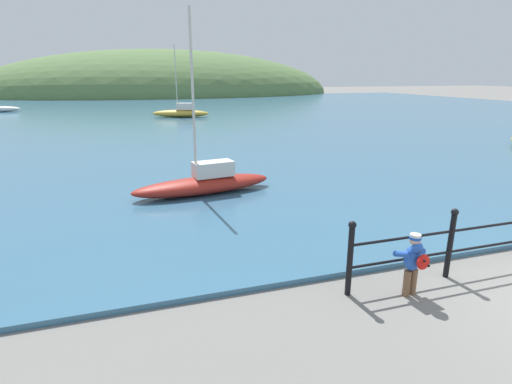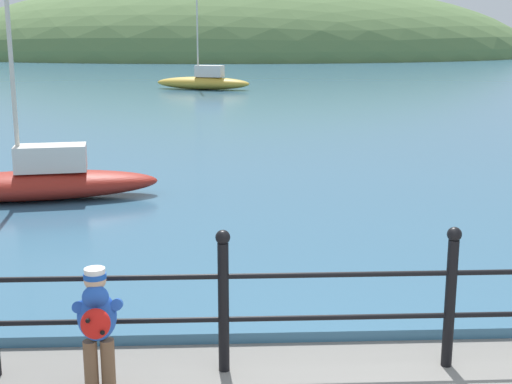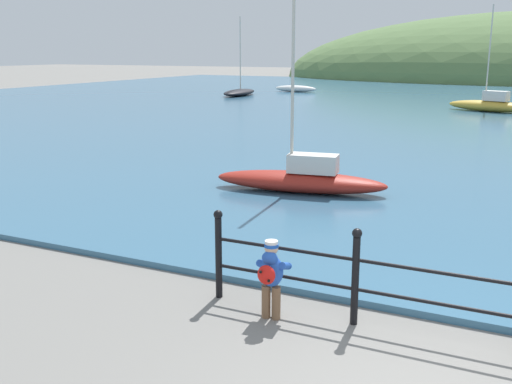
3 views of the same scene
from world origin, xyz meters
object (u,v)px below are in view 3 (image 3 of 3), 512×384
Objects in this scene: boat_red_dinghy at (296,89)px; boat_far_right at (239,92)px; boat_white_sailboat at (301,178)px; boat_blue_hull at (490,104)px; child_in_coat at (271,272)px.

boat_red_dinghy is 5.53m from boat_far_right.
boat_far_right is (-2.18, -5.08, -0.01)m from boat_red_dinghy.
boat_far_right is 29.30m from boat_white_sailboat.
boat_blue_hull is (14.68, -9.32, 0.12)m from boat_red_dinghy.
boat_white_sailboat is at bearing -67.56° from boat_red_dinghy.
boat_white_sailboat reaches higher than child_in_coat.
boat_red_dinghy is 0.63× the size of boat_far_right.
boat_blue_hull is 1.12× the size of boat_white_sailboat.
boat_blue_hull is 21.19m from boat_white_sailboat.
boat_far_right reaches higher than child_in_coat.
boat_red_dinghy is (-14.58, 36.52, -0.26)m from child_in_coat.
boat_white_sailboat is (-2.03, 6.11, -0.20)m from child_in_coat.
boat_red_dinghy is 32.90m from boat_white_sailboat.
boat_far_right is 17.38m from boat_blue_hull.
boat_far_right is at bearing -113.20° from boat_red_dinghy.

